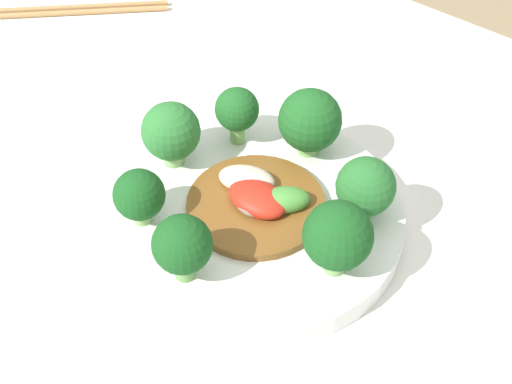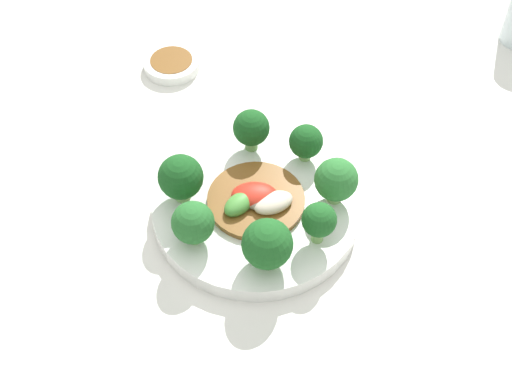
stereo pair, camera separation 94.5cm
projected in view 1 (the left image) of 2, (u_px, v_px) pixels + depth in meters
The scene contains 10 objects.
plate at pixel (256, 217), 0.63m from camera, with size 0.26×0.26×0.02m.
broccoli_south at pixel (310, 121), 0.65m from camera, with size 0.06×0.06×0.07m.
broccoli_northeast at pixel (139, 195), 0.59m from camera, with size 0.04×0.04×0.05m.
broccoli_north at pixel (182, 245), 0.54m from camera, with size 0.05×0.05×0.06m.
broccoli_west at pixel (338, 236), 0.55m from camera, with size 0.06×0.06×0.07m.
broccoli_southwest at pixel (366, 187), 0.59m from camera, with size 0.05×0.05×0.06m.
broccoli_southeast at pixel (237, 111), 0.66m from camera, with size 0.04×0.04×0.06m.
broccoli_east at pixel (171, 132), 0.64m from camera, with size 0.05×0.05×0.06m.
stirfry_center at pixel (258, 199), 0.62m from camera, with size 0.12×0.12×0.02m.
chopsticks at pixel (75, 10), 0.89m from camera, with size 0.18×0.18×0.01m.
Camera 1 is at (-0.24, 0.30, 1.20)m, focal length 50.00 mm.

